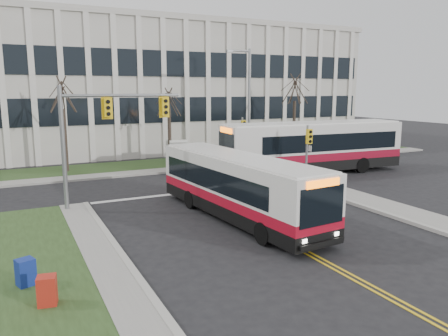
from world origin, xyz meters
TOP-DOWN VIEW (x-y plane):
  - ground at (0.00, 0.00)m, footprint 120.00×120.00m
  - sidewalk_west at (-7.00, -5.00)m, footprint 1.20×26.00m
  - sidewalk_cross at (5.00, 15.20)m, footprint 44.00×1.60m
  - building_lawn at (5.00, 18.00)m, footprint 44.00×5.00m
  - office_building at (5.00, 30.00)m, footprint 40.00×16.00m
  - mast_arm_signal at (-5.62, 7.16)m, footprint 6.11×0.38m
  - signal_pole_near at (7.20, 6.90)m, footprint 0.34×0.39m
  - signal_pole_far at (7.20, 15.40)m, footprint 0.34×0.39m
  - streetlight at (8.03, 16.20)m, footprint 2.15×0.25m
  - directory_sign at (2.50, 17.50)m, footprint 1.50×0.12m
  - tree_left at (-6.00, 18.00)m, footprint 1.80×1.80m
  - tree_mid at (2.00, 18.20)m, footprint 1.80×1.80m
  - tree_right at (14.00, 18.00)m, footprint 1.80×1.80m
  - bus_main at (-0.24, 2.32)m, footprint 3.33×11.20m
  - bus_cross at (9.97, 9.95)m, footprint 13.70×3.86m
  - newspaper_box_blue at (-9.50, -1.31)m, footprint 0.62×0.59m
  - newspaper_box_red at (-9.02, -2.91)m, footprint 0.58×0.54m

SIDE VIEW (x-z plane):
  - ground at x=0.00m, z-range 0.00..0.00m
  - building_lawn at x=5.00m, z-range 0.00..0.12m
  - sidewalk_west at x=-7.00m, z-range 0.00..0.14m
  - sidewalk_cross at x=5.00m, z-range 0.00..0.14m
  - newspaper_box_blue at x=-9.50m, z-range 0.00..0.95m
  - newspaper_box_red at x=-9.02m, z-range 0.00..0.95m
  - directory_sign at x=2.50m, z-range 0.17..2.17m
  - bus_main at x=-0.24m, z-range 0.00..2.94m
  - bus_cross at x=9.97m, z-range 0.00..3.61m
  - signal_pole_near at x=7.20m, z-range 0.60..4.40m
  - signal_pole_far at x=7.20m, z-range 0.60..4.40m
  - mast_arm_signal at x=-5.62m, z-range 1.16..7.36m
  - tree_mid at x=2.00m, z-range 1.47..8.29m
  - streetlight at x=8.03m, z-range 0.59..9.79m
  - tree_left at x=-6.00m, z-range 1.66..9.36m
  - tree_right at x=14.00m, z-range 1.78..10.03m
  - office_building at x=5.00m, z-range 0.00..12.00m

